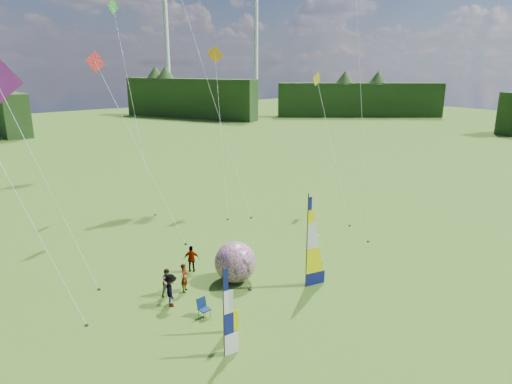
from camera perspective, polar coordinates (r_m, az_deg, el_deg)
ground at (r=24.20m, az=7.96°, el=-14.32°), size 220.00×220.00×0.00m
treeline_ring at (r=22.47m, az=8.35°, el=-5.46°), size 210.00×210.00×8.00m
turbine_left at (r=138.69m, az=0.01°, el=17.05°), size 8.00×1.20×30.00m
turbine_right at (r=131.05m, az=-11.03°, el=16.84°), size 8.00×1.20×30.00m
feather_banner_main at (r=25.15m, az=6.39°, el=-6.38°), size 1.40×0.39×5.25m
side_banner_left at (r=21.34m, az=-4.08°, el=-13.58°), size 0.91×0.31×3.25m
side_banner_far at (r=19.92m, az=-4.04°, el=-16.34°), size 0.90×0.17×3.00m
bol_inflatable at (r=26.25m, az=-2.61°, el=-8.74°), size 3.14×3.14×2.36m
spectator_a at (r=25.60m, az=-8.91°, el=-10.53°), size 0.69×0.68×1.61m
spectator_b at (r=25.33m, az=-10.97°, el=-11.02°), size 0.78×0.43×1.55m
spectator_c at (r=24.28m, az=-10.58°, el=-11.99°), size 0.81×1.20×1.74m
spectator_d at (r=27.76m, az=-8.05°, el=-8.29°), size 1.00×0.89×1.64m
camp_chair at (r=23.26m, az=-6.48°, el=-14.22°), size 0.60×0.60×0.97m
kite_whale at (r=40.46m, az=-5.53°, el=13.07°), size 7.98×16.53×20.37m
kite_rainbow_delta at (r=27.80m, az=-25.06°, el=3.64°), size 10.37×13.52×13.86m
kite_parafoil at (r=33.45m, az=13.17°, el=11.43°), size 9.27×10.35×19.52m
small_kite_red at (r=33.73m, az=-14.50°, el=6.22°), size 7.97×12.54×13.49m
small_kite_orange at (r=38.54m, az=-4.40°, el=8.25°), size 6.96×9.73×14.06m
small_kite_yellow at (r=37.98m, az=9.54°, el=6.22°), size 7.74×10.58×11.77m
small_kite_pink at (r=24.55m, az=-28.53°, el=2.34°), size 8.11×10.73×14.36m
small_kite_green at (r=40.83m, az=-15.13°, el=10.90°), size 7.45×11.09×17.91m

